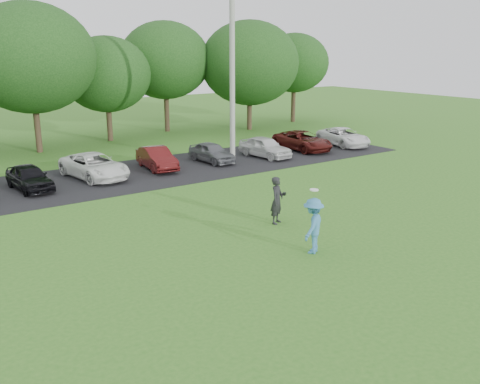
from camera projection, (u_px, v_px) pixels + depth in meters
name	position (u px, v px, depth m)	size (l,w,h in m)	color
ground	(307.00, 259.00, 16.03)	(100.00, 100.00, 0.00)	#326C1F
parking_lot	(130.00, 175.00, 26.30)	(32.00, 6.50, 0.03)	black
utility_pole	(232.00, 68.00, 27.51)	(0.28, 0.28, 10.11)	#9B9A96
frisbee_player	(313.00, 226.00, 16.33)	(1.29, 1.12, 2.02)	teal
camera_bystander	(277.00, 200.00, 19.05)	(0.75, 0.67, 1.71)	black
parked_cars	(135.00, 162.00, 26.35)	(30.86, 5.02, 1.24)	silver
tree_row	(84.00, 66.00, 33.55)	(42.39, 9.85, 8.64)	#38281C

